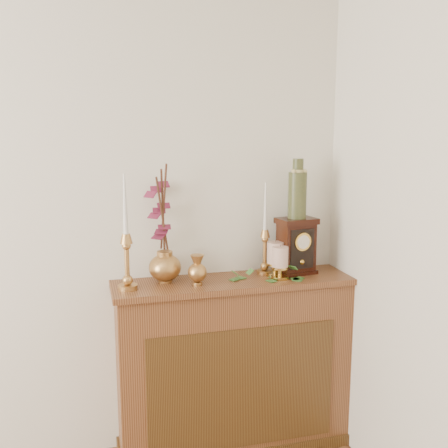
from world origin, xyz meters
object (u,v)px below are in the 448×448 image
object	(u,v)px
mantel_clock	(296,246)
ceramic_vase	(297,192)
candlestick_left	(127,253)
bud_vase	(197,270)
candlestick_center	(265,244)
ginger_jar	(161,228)

from	to	relation	value
mantel_clock	ceramic_vase	distance (m)	0.29
candlestick_left	mantel_clock	xyz separation A→B (m)	(0.88, 0.06, -0.04)
candlestick_left	bud_vase	world-z (taller)	candlestick_left
bud_vase	ceramic_vase	distance (m)	0.66
candlestick_left	candlestick_center	distance (m)	0.73
ginger_jar	ceramic_vase	size ratio (longest dim) A/B	1.93
ginger_jar	mantel_clock	distance (m)	0.72
ceramic_vase	bud_vase	bearing A→B (deg)	-171.92
candlestick_left	ceramic_vase	world-z (taller)	ceramic_vase
candlestick_left	bud_vase	distance (m)	0.35
ceramic_vase	mantel_clock	bearing A→B (deg)	-81.00
bud_vase	ceramic_vase	bearing A→B (deg)	8.08
ceramic_vase	candlestick_center	bearing A→B (deg)	168.22
mantel_clock	ginger_jar	bearing A→B (deg)	166.25
ceramic_vase	candlestick_left	bearing A→B (deg)	-176.15
candlestick_center	candlestick_left	bearing A→B (deg)	-172.66
bud_vase	ceramic_vase	size ratio (longest dim) A/B	0.49
candlestick_left	ceramic_vase	bearing A→B (deg)	3.85
candlestick_left	ginger_jar	bearing A→B (deg)	32.73
ginger_jar	mantel_clock	xyz separation A→B (m)	(0.70, -0.06, -0.12)
bud_vase	mantel_clock	size ratio (longest dim) A/B	0.51
candlestick_left	ginger_jar	xyz separation A→B (m)	(0.18, 0.12, 0.09)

